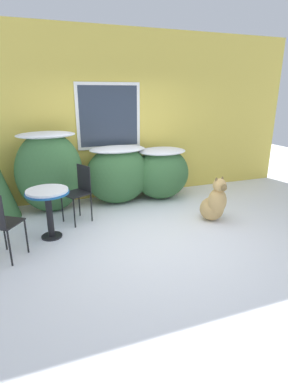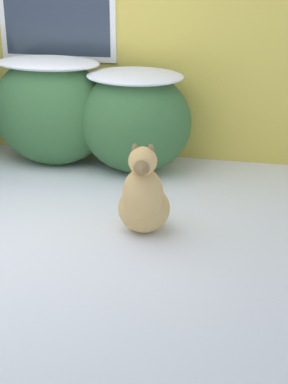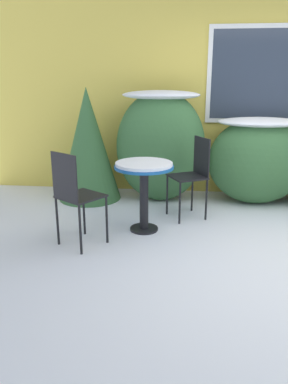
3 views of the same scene
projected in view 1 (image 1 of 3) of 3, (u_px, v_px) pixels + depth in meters
ground_plane at (157, 238)px, 4.58m from camera, size 16.00×16.00×0.00m
house_wall at (116, 117)px, 6.01m from camera, size 8.00×0.10×3.29m
shrub_left at (49, 171)px, 5.37m from camera, size 1.18×0.66×1.48m
shrub_middle at (118, 173)px, 5.86m from camera, size 1.28×0.77×1.14m
shrub_right at (162, 172)px, 6.14m from camera, size 1.15×0.90×1.05m
patio_table at (48, 200)px, 4.41m from camera, size 0.63×0.63×0.77m
patio_chair_near_table at (79, 190)px, 5.04m from camera, size 0.52×0.52×0.96m
patio_chair_far_side at (0, 222)px, 3.80m from camera, size 0.53×0.53×0.96m
dog at (214, 204)px, 5.10m from camera, size 0.47×0.60×0.80m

